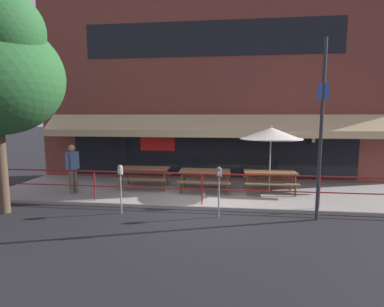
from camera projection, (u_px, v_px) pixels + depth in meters
The scene contains 12 objects.
ground_plane at pixel (201, 210), 8.93m from camera, with size 120.00×120.00×0.00m, color black.
patio_deck at pixel (206, 192), 10.90m from camera, with size 15.00×4.00×0.10m, color gray.
restaurant_building at pixel (210, 83), 12.57m from camera, with size 15.00×1.60×8.41m.
patio_railing at pixel (202, 182), 9.13m from camera, with size 13.84×0.04×0.97m.
picnic_table_left at pixel (145, 172), 11.24m from camera, with size 1.80×1.42×0.76m.
picnic_table_centre at pixel (205, 174), 10.74m from camera, with size 1.80×1.42×0.76m.
picnic_table_right at pixel (270, 176), 10.49m from camera, with size 1.80×1.42×0.76m.
patio_umbrella_right at pixel (271, 134), 10.39m from camera, with size 2.14×2.14×2.38m.
pedestrian_walking at pixel (73, 166), 10.37m from camera, with size 0.33×0.60×1.71m.
parking_meter_near at pixel (120, 174), 8.50m from camera, with size 0.15×0.16×1.42m.
parking_meter_far at pixel (219, 177), 8.18m from camera, with size 0.15×0.16×1.42m.
street_sign_pole at pixel (321, 130), 7.81m from camera, with size 0.28×0.09×4.77m.
Camera 1 is at (0.75, -8.62, 2.82)m, focal length 28.00 mm.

